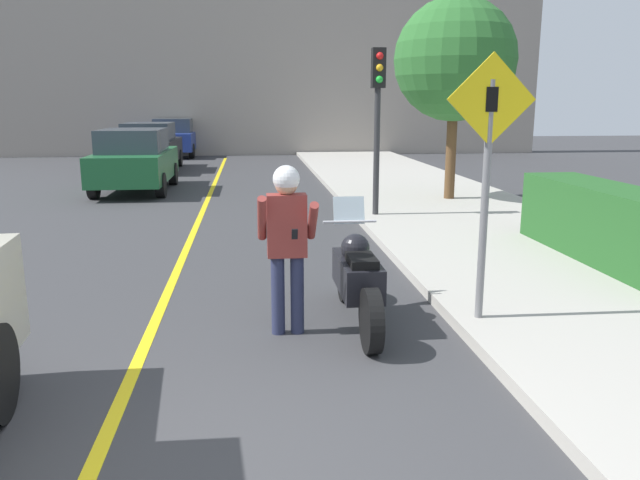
{
  "coord_description": "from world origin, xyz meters",
  "views": [
    {
      "loc": [
        0.49,
        -3.55,
        2.36
      ],
      "look_at": [
        1.22,
        3.05,
        0.9
      ],
      "focal_mm": 35.0,
      "sensor_mm": 36.0,
      "label": 1
    }
  ],
  "objects_px": {
    "parked_car_green": "(135,160)",
    "motorcycle": "(357,278)",
    "crossing_sign": "(487,163)",
    "street_tree": "(455,60)",
    "person_biker": "(287,232)",
    "parked_car_black": "(150,146)",
    "parked_car_blue": "(175,137)",
    "traffic_light": "(378,100)"
  },
  "relations": [
    {
      "from": "person_biker",
      "to": "crossing_sign",
      "type": "relative_size",
      "value": 0.65
    },
    {
      "from": "person_biker",
      "to": "street_tree",
      "type": "height_order",
      "value": "street_tree"
    },
    {
      "from": "traffic_light",
      "to": "parked_car_blue",
      "type": "height_order",
      "value": "traffic_light"
    },
    {
      "from": "person_biker",
      "to": "street_tree",
      "type": "relative_size",
      "value": 0.38
    },
    {
      "from": "parked_car_green",
      "to": "parked_car_blue",
      "type": "xyz_separation_m",
      "value": [
        -0.24,
        11.46,
        0.0
      ]
    },
    {
      "from": "motorcycle",
      "to": "street_tree",
      "type": "height_order",
      "value": "street_tree"
    },
    {
      "from": "motorcycle",
      "to": "parked_car_blue",
      "type": "relative_size",
      "value": 0.54
    },
    {
      "from": "person_biker",
      "to": "traffic_light",
      "type": "height_order",
      "value": "traffic_light"
    },
    {
      "from": "motorcycle",
      "to": "traffic_light",
      "type": "relative_size",
      "value": 0.69
    },
    {
      "from": "traffic_light",
      "to": "parked_car_green",
      "type": "height_order",
      "value": "traffic_light"
    },
    {
      "from": "person_biker",
      "to": "street_tree",
      "type": "bearing_deg",
      "value": 61.95
    },
    {
      "from": "parked_car_black",
      "to": "parked_car_blue",
      "type": "relative_size",
      "value": 1.0
    },
    {
      "from": "street_tree",
      "to": "parked_car_green",
      "type": "relative_size",
      "value": 1.09
    },
    {
      "from": "motorcycle",
      "to": "parked_car_blue",
      "type": "bearing_deg",
      "value": 101.29
    },
    {
      "from": "parked_car_blue",
      "to": "street_tree",
      "type": "bearing_deg",
      "value": -60.89
    },
    {
      "from": "crossing_sign",
      "to": "parked_car_blue",
      "type": "height_order",
      "value": "crossing_sign"
    },
    {
      "from": "traffic_light",
      "to": "street_tree",
      "type": "xyz_separation_m",
      "value": [
        2.18,
        1.97,
        0.89
      ]
    },
    {
      "from": "street_tree",
      "to": "motorcycle",
      "type": "bearing_deg",
      "value": -114.29
    },
    {
      "from": "motorcycle",
      "to": "person_biker",
      "type": "height_order",
      "value": "person_biker"
    },
    {
      "from": "crossing_sign",
      "to": "street_tree",
      "type": "distance_m",
      "value": 8.71
    },
    {
      "from": "crossing_sign",
      "to": "person_biker",
      "type": "bearing_deg",
      "value": 177.13
    },
    {
      "from": "parked_car_black",
      "to": "traffic_light",
      "type": "bearing_deg",
      "value": -59.75
    },
    {
      "from": "crossing_sign",
      "to": "traffic_light",
      "type": "bearing_deg",
      "value": 88.7
    },
    {
      "from": "person_biker",
      "to": "street_tree",
      "type": "xyz_separation_m",
      "value": [
        4.34,
        8.15,
        2.23
      ]
    },
    {
      "from": "motorcycle",
      "to": "traffic_light",
      "type": "xyz_separation_m",
      "value": [
        1.4,
        5.96,
        1.92
      ]
    },
    {
      "from": "parked_car_green",
      "to": "parked_car_black",
      "type": "height_order",
      "value": "same"
    },
    {
      "from": "street_tree",
      "to": "crossing_sign",
      "type": "bearing_deg",
      "value": -105.68
    },
    {
      "from": "parked_car_green",
      "to": "parked_car_blue",
      "type": "distance_m",
      "value": 11.46
    },
    {
      "from": "motorcycle",
      "to": "person_biker",
      "type": "relative_size",
      "value": 1.29
    },
    {
      "from": "traffic_light",
      "to": "parked_car_blue",
      "type": "relative_size",
      "value": 0.78
    },
    {
      "from": "crossing_sign",
      "to": "parked_car_black",
      "type": "relative_size",
      "value": 0.65
    },
    {
      "from": "parked_car_green",
      "to": "parked_car_blue",
      "type": "bearing_deg",
      "value": 91.22
    },
    {
      "from": "parked_car_green",
      "to": "parked_car_black",
      "type": "bearing_deg",
      "value": 94.42
    },
    {
      "from": "traffic_light",
      "to": "street_tree",
      "type": "relative_size",
      "value": 0.71
    },
    {
      "from": "traffic_light",
      "to": "parked_car_blue",
      "type": "xyz_separation_m",
      "value": [
        -5.87,
        16.41,
        -1.57
      ]
    },
    {
      "from": "crossing_sign",
      "to": "motorcycle",
      "type": "bearing_deg",
      "value": 165.38
    },
    {
      "from": "person_biker",
      "to": "traffic_light",
      "type": "distance_m",
      "value": 6.69
    },
    {
      "from": "parked_car_green",
      "to": "street_tree",
      "type": "bearing_deg",
      "value": -20.96
    },
    {
      "from": "person_biker",
      "to": "parked_car_blue",
      "type": "relative_size",
      "value": 0.42
    },
    {
      "from": "motorcycle",
      "to": "crossing_sign",
      "type": "bearing_deg",
      "value": -14.62
    },
    {
      "from": "parked_car_green",
      "to": "motorcycle",
      "type": "bearing_deg",
      "value": -68.84
    },
    {
      "from": "person_biker",
      "to": "crossing_sign",
      "type": "bearing_deg",
      "value": -2.87
    }
  ]
}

